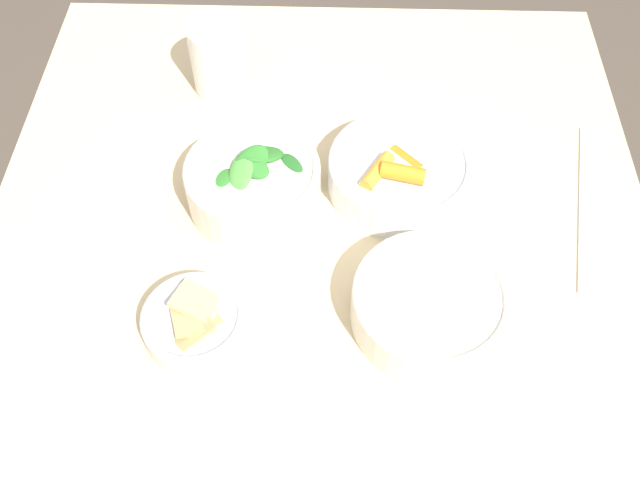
{
  "coord_description": "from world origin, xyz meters",
  "views": [
    {
      "loc": [
        0.52,
        0.02,
        1.5
      ],
      "look_at": [
        0.01,
        0.0,
        0.8
      ],
      "focal_mm": 40.0,
      "sensor_mm": 36.0,
      "label": 1
    }
  ],
  "objects_px": {
    "bowl_beans_hotdog": "(429,306)",
    "bowl_cookies": "(194,321)",
    "ruler": "(590,205)",
    "bowl_greens": "(253,182)",
    "bowl_carrots": "(399,172)",
    "cup": "(219,58)"
  },
  "relations": [
    {
      "from": "bowl_beans_hotdog",
      "to": "bowl_cookies",
      "type": "xyz_separation_m",
      "value": [
        0.02,
        -0.27,
        -0.01
      ]
    },
    {
      "from": "bowl_cookies",
      "to": "cup",
      "type": "bearing_deg",
      "value": -178.05
    },
    {
      "from": "bowl_beans_hotdog",
      "to": "ruler",
      "type": "xyz_separation_m",
      "value": [
        -0.17,
        0.23,
        -0.03
      ]
    },
    {
      "from": "bowl_cookies",
      "to": "cup",
      "type": "height_order",
      "value": "cup"
    },
    {
      "from": "bowl_carrots",
      "to": "bowl_cookies",
      "type": "xyz_separation_m",
      "value": [
        0.23,
        -0.24,
        -0.01
      ]
    },
    {
      "from": "ruler",
      "to": "bowl_greens",
      "type": "bearing_deg",
      "value": -89.43
    },
    {
      "from": "bowl_carrots",
      "to": "bowl_cookies",
      "type": "bearing_deg",
      "value": -46.64
    },
    {
      "from": "cup",
      "to": "ruler",
      "type": "bearing_deg",
      "value": 66.97
    },
    {
      "from": "bowl_greens",
      "to": "bowl_cookies",
      "type": "bearing_deg",
      "value": -14.88
    },
    {
      "from": "bowl_carrots",
      "to": "bowl_cookies",
      "type": "height_order",
      "value": "bowl_carrots"
    },
    {
      "from": "bowl_carrots",
      "to": "ruler",
      "type": "height_order",
      "value": "bowl_carrots"
    },
    {
      "from": "bowl_greens",
      "to": "bowl_beans_hotdog",
      "type": "height_order",
      "value": "bowl_greens"
    },
    {
      "from": "bowl_carrots",
      "to": "cup",
      "type": "height_order",
      "value": "cup"
    },
    {
      "from": "bowl_cookies",
      "to": "ruler",
      "type": "distance_m",
      "value": 0.53
    },
    {
      "from": "bowl_cookies",
      "to": "bowl_beans_hotdog",
      "type": "bearing_deg",
      "value": 95.31
    },
    {
      "from": "bowl_beans_hotdog",
      "to": "bowl_cookies",
      "type": "bearing_deg",
      "value": -84.69
    },
    {
      "from": "bowl_beans_hotdog",
      "to": "cup",
      "type": "distance_m",
      "value": 0.48
    },
    {
      "from": "bowl_beans_hotdog",
      "to": "ruler",
      "type": "distance_m",
      "value": 0.29
    },
    {
      "from": "cup",
      "to": "bowl_carrots",
      "type": "bearing_deg",
      "value": 53.57
    },
    {
      "from": "bowl_carrots",
      "to": "ruler",
      "type": "bearing_deg",
      "value": 83.79
    },
    {
      "from": "bowl_carrots",
      "to": "cup",
      "type": "bearing_deg",
      "value": -126.43
    },
    {
      "from": "ruler",
      "to": "bowl_beans_hotdog",
      "type": "bearing_deg",
      "value": -52.19
    }
  ]
}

